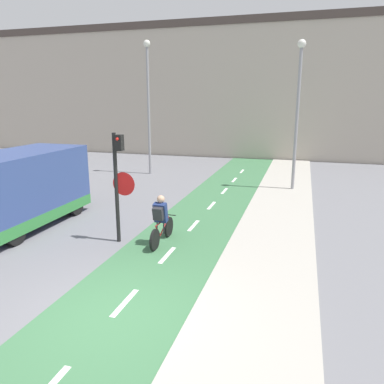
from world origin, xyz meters
TOP-DOWN VIEW (x-y plane):
  - ground_plane at (0.00, 0.00)m, footprint 120.00×120.00m
  - bike_lane at (0.00, 0.01)m, footprint 2.78×60.00m
  - sidewalk_strip at (2.59, 0.00)m, footprint 2.40×60.00m
  - building_row_background at (0.00, 22.98)m, footprint 60.00×5.20m
  - traffic_light_pole at (-1.64, 3.60)m, footprint 0.67×0.25m
  - street_lamp_far at (-4.85, 13.45)m, footprint 0.36×0.36m
  - street_lamp_sidewalk at (2.93, 11.70)m, footprint 0.36×0.36m
  - cyclist_near at (-0.46, 3.75)m, footprint 0.46×1.73m
  - van at (-5.36, 4.01)m, footprint 2.12×4.65m

SIDE VIEW (x-z plane):
  - ground_plane at x=0.00m, z-range 0.00..0.00m
  - bike_lane at x=0.00m, z-range 0.00..0.02m
  - sidewalk_strip at x=2.59m, z-range 0.00..0.05m
  - cyclist_near at x=-0.46m, z-range -0.02..1.42m
  - van at x=-5.36m, z-range -0.02..2.41m
  - traffic_light_pole at x=-1.64m, z-range 0.38..3.54m
  - street_lamp_sidewalk at x=2.93m, z-range 0.75..7.25m
  - street_lamp_far at x=-4.85m, z-range 0.76..7.80m
  - building_row_background at x=0.00m, z-range 0.01..9.38m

